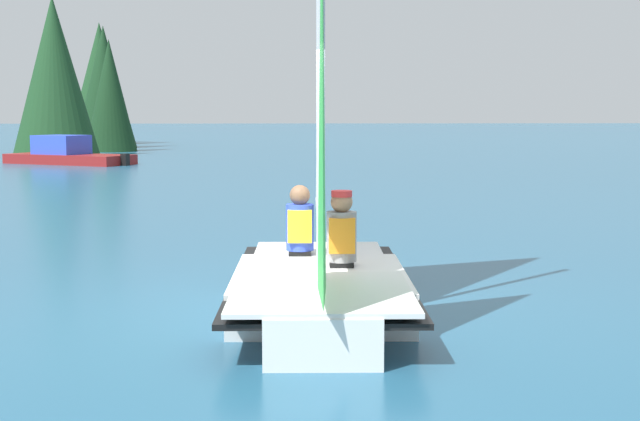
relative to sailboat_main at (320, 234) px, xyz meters
name	(u,v)px	position (x,y,z in m)	size (l,w,h in m)	color
ground_plane	(320,313)	(-0.02, 0.00, -0.77)	(260.00, 260.00, 0.00)	#235675
sailboat_main	(320,234)	(0.00, 0.00, 0.00)	(4.09, 1.83, 5.60)	white
sailor_helm	(342,244)	(0.31, -0.23, -0.14)	(0.35, 0.31, 1.16)	black
sailor_crew	(300,235)	(1.05, 0.16, -0.15)	(0.35, 0.31, 1.16)	black
motorboat_distant	(67,154)	(24.99, 8.13, -0.41)	(3.90, 5.13, 1.06)	maroon
treeline_shore	(92,85)	(38.47, 9.84, 2.51)	(19.85, 5.45, 7.08)	#193D1E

